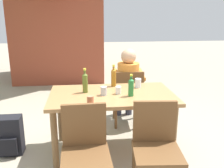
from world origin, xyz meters
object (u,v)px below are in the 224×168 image
chair_near_left (85,147)px  cup_terracotta (90,100)px  cup_white (118,90)px  bottle_olive (85,82)px  bottle_green (131,87)px  dining_table (112,102)px  cup_steel (104,91)px  brick_kiosk (59,22)px  chair_near_right (156,143)px  chair_far_right (128,95)px  cup_glass (138,83)px  backpack_by_near_side (10,136)px  bottle_amber (114,77)px  person_in_white_shirt (127,82)px

chair_near_left → cup_terracotta: bearing=80.8°
cup_white → cup_terracotta: bearing=-137.5°
bottle_olive → bottle_green: 0.55m
dining_table → bottle_olive: bearing=163.3°
cup_steel → brick_kiosk: size_ratio=0.04×
chair_near_right → bottle_olive: size_ratio=2.95×
chair_far_right → cup_glass: size_ratio=7.49×
bottle_olive → backpack_by_near_side: size_ratio=0.62×
cup_glass → cup_white: bearing=-140.7°
bottle_green → cup_terracotta: 0.52m
bottle_green → cup_white: (-0.13, 0.09, -0.07)m
chair_near_right → bottle_green: size_ratio=3.41×
cup_steel → backpack_by_near_side: 1.28m
cup_glass → cup_terracotta: cup_glass is taller
cup_white → bottle_olive: bearing=165.2°
chair_far_right → bottle_amber: bearing=-122.7°
cup_terracotta → bottle_amber: bearing=63.2°
backpack_by_near_side → chair_near_right: bearing=-27.7°
person_in_white_shirt → brick_kiosk: brick_kiosk is taller
chair_near_left → cup_glass: size_ratio=7.49×
chair_near_left → cup_steel: bearing=71.7°
cup_white → backpack_by_near_side: 1.43m
cup_glass → cup_terracotta: (-0.62, -0.54, -0.01)m
person_in_white_shirt → backpack_by_near_side: person_in_white_shirt is taller
bottle_green → bottle_amber: (-0.15, 0.42, 0.01)m
chair_near_right → cup_white: bearing=109.9°
chair_near_left → cup_white: size_ratio=9.75×
cup_steel → cup_white: (0.18, 0.03, -0.01)m
bottle_green → cup_steel: bottle_green is taller
chair_near_left → bottle_green: bearing=49.6°
cup_steel → bottle_green: bearing=-11.6°
chair_far_right → cup_steel: bearing=-118.9°
cup_terracotta → bottle_green: bearing=24.7°
chair_far_right → bottle_olive: bottle_olive is taller
person_in_white_shirt → bottle_green: person_in_white_shirt is taller
chair_near_right → chair_far_right: bearing=90.4°
chair_far_right → chair_near_left: size_ratio=1.00×
bottle_olive → bottle_amber: 0.43m
brick_kiosk → cup_terracotta: bearing=-81.5°
brick_kiosk → chair_far_right: bearing=-69.4°
bottle_olive → chair_near_right: bearing=-52.0°
person_in_white_shirt → backpack_by_near_side: 1.79m
dining_table → bottle_green: bearing=-26.3°
dining_table → cup_steel: cup_steel is taller
person_in_white_shirt → bottle_olive: size_ratio=4.00×
bottle_amber → backpack_by_near_side: bottle_amber is taller
cup_white → brick_kiosk: 4.22m
chair_far_right → bottle_amber: bottle_amber is taller
chair_near_left → person_in_white_shirt: person_in_white_shirt is taller
bottle_green → brick_kiosk: (-1.13, 4.15, 0.56)m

